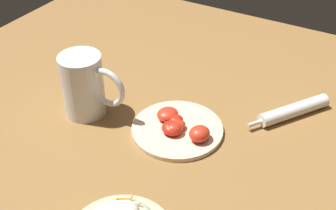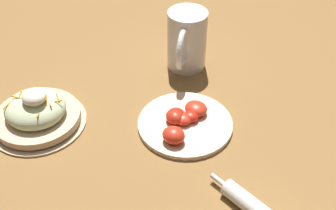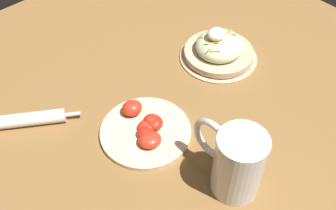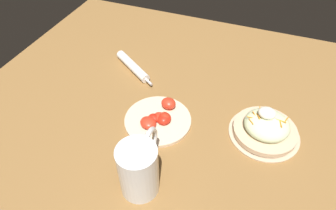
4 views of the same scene
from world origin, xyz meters
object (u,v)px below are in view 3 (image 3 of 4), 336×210
Objects in this scene: salad_plate at (219,50)px; tomato_plate at (146,129)px; napkin_roll at (25,120)px; beer_mug at (237,165)px.

salad_plate reaches higher than tomato_plate.
napkin_roll is 0.28m from tomato_plate.
beer_mug is at bearing -79.80° from tomato_plate.
tomato_plate is (-0.31, -0.06, -0.02)m from salad_plate.
napkin_roll is at bearing 163.95° from salad_plate.
beer_mug is 0.84× the size of napkin_roll.
beer_mug is 0.80× the size of tomato_plate.
napkin_roll is at bearing 132.32° from tomato_plate.
salad_plate reaches higher than napkin_roll.
tomato_plate is at bearing -168.60° from salad_plate.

